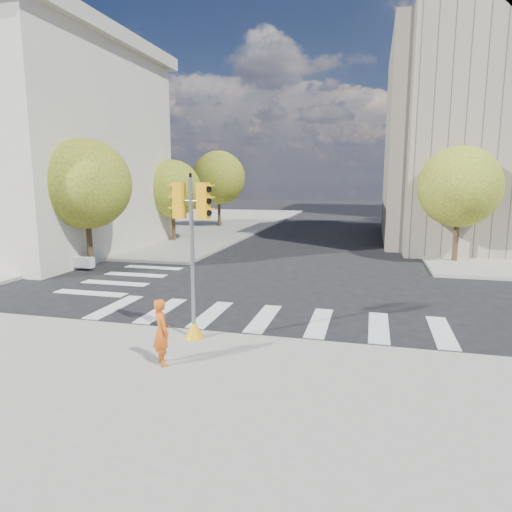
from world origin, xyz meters
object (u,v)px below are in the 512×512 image
(traffic_signal, at_px, (193,271))
(lamp_near, at_px, (457,177))
(photographer, at_px, (162,332))
(lamp_far, at_px, (430,177))
(planter_wall, at_px, (44,259))

(traffic_signal, bearing_deg, lamp_near, 75.03)
(lamp_near, relative_size, photographer, 5.12)
(photographer, bearing_deg, lamp_far, -59.34)
(lamp_far, bearing_deg, lamp_near, -90.00)
(lamp_far, bearing_deg, photographer, -105.36)
(lamp_near, relative_size, planter_wall, 1.35)
(lamp_far, bearing_deg, traffic_signal, -106.13)
(lamp_near, relative_size, lamp_far, 1.00)
(lamp_far, relative_size, planter_wall, 1.35)
(traffic_signal, height_order, planter_wall, traffic_signal)
(lamp_near, height_order, lamp_far, same)
(lamp_near, xyz_separation_m, traffic_signal, (-9.44, -18.64, -2.54))
(lamp_near, height_order, photographer, lamp_near)
(traffic_signal, xyz_separation_m, planter_wall, (-11.56, 8.32, -1.63))
(traffic_signal, distance_m, photographer, 2.16)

